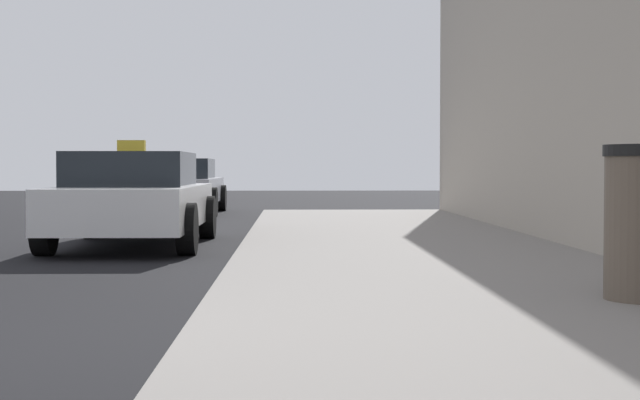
{
  "coord_description": "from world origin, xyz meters",
  "views": [
    {
      "loc": [
        2.63,
        -5.05,
        1.06
      ],
      "look_at": [
        2.85,
        2.72,
        0.8
      ],
      "focal_mm": 54.23,
      "sensor_mm": 36.0,
      "label": 1
    }
  ],
  "objects": [
    {
      "name": "car_silver",
      "position": [
        -0.0,
        17.28,
        0.65
      ],
      "size": [
        1.97,
        4.33,
        1.27
      ],
      "color": "#B7B7BF",
      "rests_on": "ground_plane"
    },
    {
      "name": "sidewalk",
      "position": [
        4.0,
        0.0,
        0.07
      ],
      "size": [
        4.0,
        32.0,
        0.15
      ],
      "primitive_type": "cube",
      "color": "gray",
      "rests_on": "ground_plane"
    },
    {
      "name": "car_white",
      "position": [
        0.48,
        8.04,
        0.65
      ],
      "size": [
        1.94,
        4.38,
        1.43
      ],
      "color": "white",
      "rests_on": "ground_plane"
    }
  ]
}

